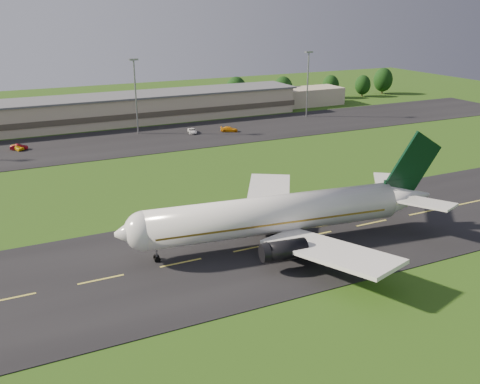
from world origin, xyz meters
name	(u,v)px	position (x,y,z in m)	size (l,w,h in m)	color
ground	(252,249)	(0.00, 0.00, 0.00)	(360.00, 360.00, 0.00)	#234210
taxiway	(252,248)	(0.00, 0.00, 0.05)	(220.00, 30.00, 0.10)	black
apron	(128,141)	(0.00, 72.00, 0.05)	(260.00, 30.00, 0.10)	black
airliner	(279,215)	(4.43, -0.10, 4.66)	(51.19, 41.87, 15.57)	white
terminal	(127,109)	(6.40, 96.18, 3.99)	(145.00, 16.00, 8.40)	#C3B295
light_mast_centre	(135,87)	(5.00, 80.00, 12.74)	(2.40, 1.20, 20.35)	gray
light_mast_east	(308,76)	(60.00, 80.00, 12.74)	(2.40, 1.20, 20.35)	gray
tree_line	(218,93)	(40.80, 106.22, 4.99)	(194.09, 9.09, 10.25)	black
service_vehicle_a	(17,147)	(-26.67, 74.95, 0.81)	(1.68, 4.18, 1.42)	yellow
service_vehicle_b	(19,147)	(-26.27, 75.13, 0.77)	(1.42, 4.07, 1.34)	maroon
service_vehicle_c	(192,131)	(18.60, 73.50, 0.74)	(2.13, 4.62, 1.29)	white
service_vehicle_d	(229,129)	(28.61, 70.68, 0.80)	(1.96, 4.83, 1.40)	orange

